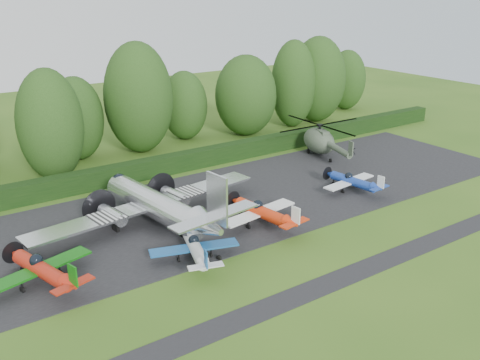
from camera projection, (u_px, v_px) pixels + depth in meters
ground at (271, 252)px, 41.57m from camera, size 160.00×160.00×0.00m
apron at (205, 210)px, 49.30m from camera, size 70.00×18.00×0.01m
taxiway_verge at (324, 286)px, 36.93m from camera, size 70.00×2.00×0.00m
hedgerow at (152, 176)px, 57.80m from camera, size 90.00×1.60×2.00m
transport_plane at (157, 205)px, 45.25m from camera, size 22.12×16.96×7.09m
light_plane_red at (42, 269)px, 36.55m from camera, size 7.77×8.17×2.99m
light_plane_white at (195, 248)px, 39.82m from camera, size 6.74×7.09×2.59m
light_plane_orange at (263, 212)px, 45.71m from camera, size 7.66×8.05×2.94m
light_plane_blue at (353, 181)px, 53.36m from camera, size 6.57×6.90×2.52m
helicopter at (320, 139)px, 64.30m from camera, size 11.91×13.94×3.84m
sign_board at (324, 133)px, 70.11m from camera, size 3.04×0.11×1.71m
tree_0 at (76, 119)px, 61.92m from camera, size 6.26×6.26×9.81m
tree_2 at (185, 106)px, 70.19m from camera, size 6.01×6.01×9.09m
tree_5 at (246, 96)px, 71.87m from camera, size 8.30×8.30×10.89m
tree_6 at (347, 80)px, 87.08m from camera, size 6.16×6.16×9.66m
tree_7 at (318, 79)px, 78.99m from camera, size 8.16×8.16×12.57m
tree_8 at (50, 125)px, 54.98m from camera, size 6.74×6.74×11.82m
tree_9 at (138, 98)px, 64.10m from camera, size 8.27×8.27×13.42m
tree_11 at (293, 84)px, 75.96m from camera, size 6.37×6.37×12.38m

